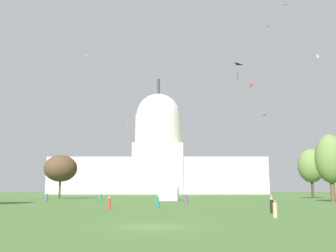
% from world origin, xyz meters
% --- Properties ---
extents(ground_plane, '(800.00, 800.00, 0.00)m').
position_xyz_m(ground_plane, '(0.00, 0.00, 0.00)').
color(ground_plane, '#42662D').
extents(capitol_building, '(123.21, 27.56, 69.08)m').
position_xyz_m(capitol_building, '(-4.88, 199.79, 19.61)').
color(capitol_building, silver).
rests_on(capitol_building, ground_plane).
extents(event_tent, '(5.09, 5.56, 5.77)m').
position_xyz_m(event_tent, '(1.06, 62.35, 2.86)').
color(event_tent, white).
rests_on(event_tent, ground_plane).
extents(tree_east_mid, '(8.01, 7.63, 14.07)m').
position_xyz_m(tree_east_mid, '(42.23, 85.35, 9.20)').
color(tree_east_mid, '#42301E').
rests_on(tree_east_mid, ground_plane).
extents(tree_west_near, '(11.11, 10.75, 11.92)m').
position_xyz_m(tree_west_near, '(-28.66, 80.52, 8.21)').
color(tree_west_near, '#4C3823').
rests_on(tree_west_near, ground_plane).
extents(tree_east_near, '(8.54, 8.51, 13.56)m').
position_xyz_m(tree_east_near, '(33.82, 52.09, 8.54)').
color(tree_east_near, brown).
rests_on(tree_east_near, ground_plane).
extents(person_tan_back_right, '(0.50, 0.50, 1.48)m').
position_xyz_m(person_tan_back_right, '(10.11, 8.07, 0.67)').
color(person_tan_back_right, tan).
rests_on(person_tan_back_right, ground_plane).
extents(person_black_aisle_center, '(0.50, 0.50, 1.56)m').
position_xyz_m(person_black_aisle_center, '(11.51, 14.32, 0.72)').
color(person_black_aisle_center, black).
rests_on(person_black_aisle_center, ground_plane).
extents(person_teal_mid_right, '(0.52, 0.52, 1.59)m').
position_xyz_m(person_teal_mid_right, '(-0.42, 26.99, 0.73)').
color(person_teal_mid_right, '#1E757A').
rests_on(person_teal_mid_right, ground_plane).
extents(person_grey_near_tent, '(0.55, 0.55, 1.67)m').
position_xyz_m(person_grey_near_tent, '(17.49, 36.91, 0.75)').
color(person_grey_near_tent, gray).
rests_on(person_grey_near_tent, ground_plane).
extents(person_purple_front_left, '(0.63, 0.63, 1.62)m').
position_xyz_m(person_purple_front_left, '(4.09, 42.11, 0.73)').
color(person_purple_front_left, '#703D93').
rests_on(person_purple_front_left, ground_plane).
extents(person_teal_edge_east, '(0.52, 0.52, 1.61)m').
position_xyz_m(person_teal_edge_east, '(-13.07, 55.74, 0.74)').
color(person_teal_edge_east, '#1E757A').
rests_on(person_teal_edge_east, ground_plane).
extents(person_denim_mid_left, '(0.40, 0.40, 1.73)m').
position_xyz_m(person_denim_mid_left, '(-22.59, 50.20, 0.80)').
color(person_denim_mid_left, '#3D5684').
rests_on(person_denim_mid_left, ground_plane).
extents(person_red_lawn_far_left, '(0.39, 0.39, 1.54)m').
position_xyz_m(person_red_lawn_far_left, '(-6.34, 23.09, 0.72)').
color(person_red_lawn_far_left, red).
rests_on(person_red_lawn_far_left, ground_plane).
extents(kite_cyan_high, '(0.88, 0.81, 0.77)m').
position_xyz_m(kite_cyan_high, '(-26.80, 98.18, 47.20)').
color(kite_cyan_high, '#33BCDB').
extents(kite_lime_low, '(1.13, 1.72, 0.24)m').
position_xyz_m(kite_lime_low, '(17.02, 38.98, 14.59)').
color(kite_lime_low, '#8CD133').
extents(kite_green_high, '(1.67, 1.17, 2.78)m').
position_xyz_m(kite_green_high, '(-30.16, 161.75, 43.69)').
color(kite_green_high, green).
extents(kite_magenta_high, '(1.37, 1.52, 3.60)m').
position_xyz_m(kite_magenta_high, '(35.98, 102.68, 59.06)').
color(kite_magenta_high, '#D1339E').
extents(kite_turquoise_high, '(1.40, 1.17, 3.24)m').
position_xyz_m(kite_turquoise_high, '(-7.49, 102.87, 58.81)').
color(kite_turquoise_high, teal).
extents(kite_pink_mid, '(1.04, 1.74, 3.25)m').
position_xyz_m(kite_pink_mid, '(-17.65, 148.74, 33.26)').
color(kite_pink_mid, pink).
extents(kite_blue_high, '(1.28, 1.21, 0.38)m').
position_xyz_m(kite_blue_high, '(31.41, 67.91, 49.76)').
color(kite_blue_high, blue).
extents(kite_white_mid, '(0.57, 0.59, 2.80)m').
position_xyz_m(kite_white_mid, '(35.42, 58.97, 32.43)').
color(kite_white_mid, white).
extents(kite_violet_low, '(1.58, 1.51, 3.17)m').
position_xyz_m(kite_violet_low, '(6.17, 52.68, 15.73)').
color(kite_violet_low, purple).
extents(kite_black_mid, '(1.81, 1.66, 2.62)m').
position_xyz_m(kite_black_mid, '(12.86, 38.59, 23.34)').
color(kite_black_mid, black).
extents(kite_red_high, '(1.18, 1.11, 2.29)m').
position_xyz_m(kite_red_high, '(28.55, 97.16, 36.72)').
color(kite_red_high, red).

